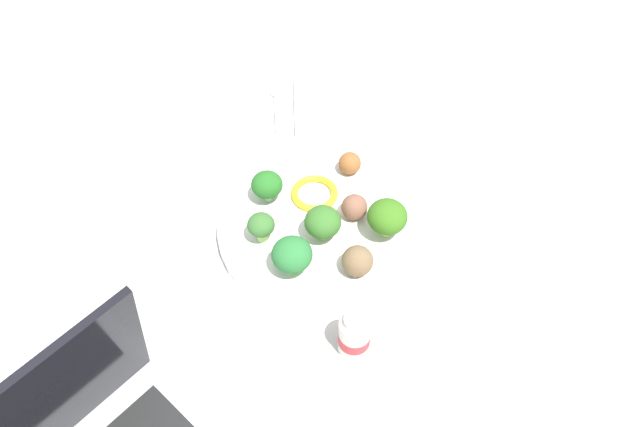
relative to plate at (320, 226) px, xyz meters
name	(u,v)px	position (x,y,z in m)	size (l,w,h in m)	color
ground_plane	(320,230)	(0.00, 0.00, -0.01)	(4.00, 4.00, 0.00)	#B2B2AD
plate	(320,226)	(0.00, 0.00, 0.00)	(0.28, 0.28, 0.02)	white
broccoli_floret_far_rim	(324,222)	(-0.02, 0.00, 0.04)	(0.05, 0.05, 0.05)	#A7C57A
broccoli_floret_front_left	(267,185)	(0.05, 0.07, 0.04)	(0.04, 0.04, 0.05)	#91BB82
broccoli_floret_back_left	(261,226)	(-0.02, 0.08, 0.04)	(0.04, 0.04, 0.04)	#A2C967
broccoli_floret_front_right	(292,255)	(-0.07, 0.05, 0.04)	(0.05, 0.05, 0.05)	#94CD6F
broccoli_floret_near_rim	(387,217)	(-0.03, -0.08, 0.04)	(0.05, 0.05, 0.06)	#AACC75
meatball_back_right	(350,163)	(0.09, -0.06, 0.02)	(0.03, 0.03, 0.03)	brown
meatball_center	(357,261)	(-0.08, -0.03, 0.03)	(0.04, 0.04, 0.04)	brown
meatball_front_left	(354,207)	(0.01, -0.05, 0.03)	(0.04, 0.04, 0.04)	brown
pepper_ring_mid_left	(315,193)	(0.05, 0.00, 0.01)	(0.07, 0.07, 0.01)	yellow
napkin	(289,108)	(0.26, 0.01, -0.01)	(0.17, 0.12, 0.01)	white
fork	(278,103)	(0.27, 0.03, 0.00)	(0.12, 0.02, 0.01)	silver
knife	(300,102)	(0.26, -0.01, 0.00)	(0.15, 0.03, 0.01)	silver
yogurt_bottle	(354,335)	(-0.18, -0.01, 0.02)	(0.04, 0.04, 0.07)	white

